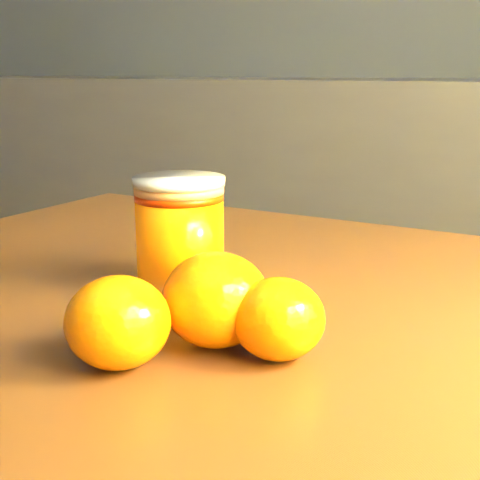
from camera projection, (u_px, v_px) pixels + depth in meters
The scene contains 6 objects.
kitchen_counter at pixel (182, 228), 2.05m from camera, with size 3.15×0.60×0.90m, color #434347.
table at pixel (298, 425), 0.55m from camera, with size 1.01×0.73×0.73m.
juice_glass at pixel (180, 235), 0.57m from camera, with size 0.08×0.08×0.10m.
orange_front at pixel (216, 299), 0.46m from camera, with size 0.08×0.08×0.07m, color orange.
orange_back at pixel (278, 319), 0.44m from camera, with size 0.06×0.06×0.06m, color orange.
orange_extra at pixel (118, 322), 0.43m from camera, with size 0.07×0.07×0.06m, color orange.
Camera 1 is at (1.07, -0.25, 0.92)m, focal length 50.00 mm.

